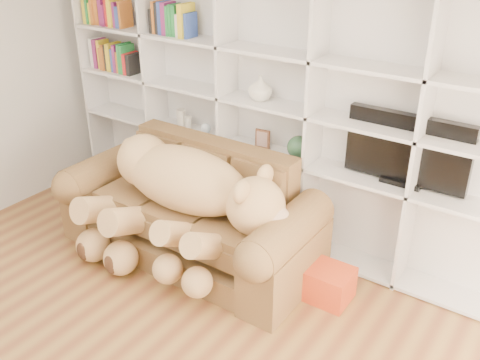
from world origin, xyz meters
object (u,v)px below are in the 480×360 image
Objects in this scene: teddy_bear at (179,195)px; tv at (407,150)px; gift_box at (329,284)px; sofa at (192,216)px.

tv is (1.55, 0.90, 0.46)m from teddy_bear.
gift_box is (1.27, 0.29, -0.55)m from teddy_bear.
tv is at bearing 65.61° from gift_box.
teddy_bear is (0.04, -0.19, 0.32)m from sofa.
sofa is 2.41× the size of tv.
teddy_bear reaches higher than sofa.
tv is at bearing 23.81° from sofa.
tv reaches higher than gift_box.
sofa is 1.29× the size of teddy_bear.
teddy_bear is at bearing -149.96° from tv.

